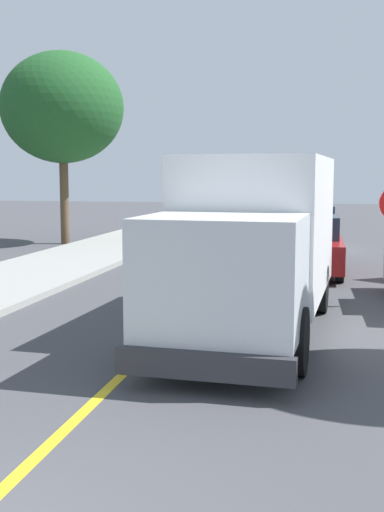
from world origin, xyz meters
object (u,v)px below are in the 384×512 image
(parked_car_mid, at_px, (313,229))
(street_tree_down_block, at_px, (62,108))
(parked_car_near, at_px, (310,247))
(box_truck, at_px, (255,236))

(parked_car_mid, relative_size, street_tree_down_block, 0.58)
(parked_car_near, height_order, street_tree_down_block, street_tree_down_block)
(parked_car_near, distance_m, street_tree_down_block, 12.82)
(parked_car_near, bearing_deg, parked_car_mid, 91.12)
(box_truck, xyz_separation_m, parked_car_near, (0.75, 7.32, -0.97))
(parked_car_mid, distance_m, street_tree_down_block, 11.05)
(parked_car_near, relative_size, street_tree_down_block, 0.58)
(box_truck, bearing_deg, parked_car_near, 84.11)
(parked_car_near, distance_m, parked_car_mid, 6.28)
(parked_car_near, xyz_separation_m, parked_car_mid, (-0.12, 6.28, 0.00))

